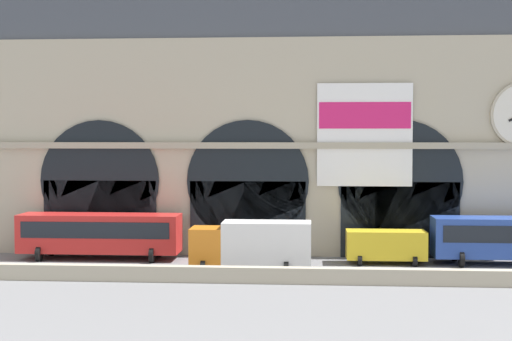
% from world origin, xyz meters
% --- Properties ---
extents(ground_plane, '(200.00, 200.00, 0.00)m').
position_xyz_m(ground_plane, '(0.00, 0.00, 0.00)').
color(ground_plane, slate).
extents(quay_parapet_wall, '(90.00, 0.70, 0.93)m').
position_xyz_m(quay_parapet_wall, '(0.00, -4.40, 0.46)').
color(quay_parapet_wall, '#B2A891').
rests_on(quay_parapet_wall, ground).
extents(station_building, '(44.39, 6.03, 18.88)m').
position_xyz_m(station_building, '(0.04, 7.81, 9.20)').
color(station_building, '#B2A891').
rests_on(station_building, ground).
extents(bus_midwest, '(11.00, 3.25, 3.10)m').
position_xyz_m(bus_midwest, '(-9.99, 2.88, 1.78)').
color(bus_midwest, red).
rests_on(bus_midwest, ground).
extents(box_truck_center, '(7.50, 2.91, 3.12)m').
position_xyz_m(box_truck_center, '(0.79, -0.78, 1.70)').
color(box_truck_center, orange).
rests_on(box_truck_center, ground).
extents(van_mideast, '(5.20, 2.48, 2.20)m').
position_xyz_m(van_mideast, '(9.37, 2.50, 1.25)').
color(van_mideast, gold).
rests_on(van_mideast, ground).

